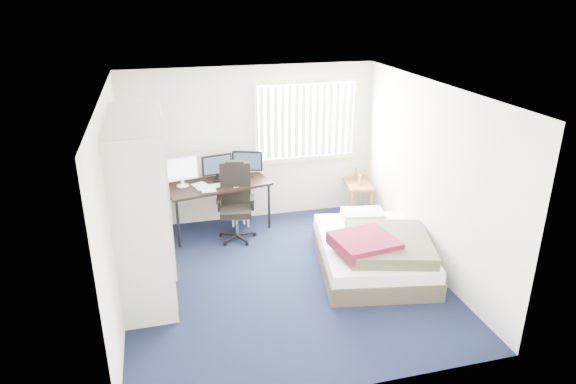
# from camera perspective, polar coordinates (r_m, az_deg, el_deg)

# --- Properties ---
(ground) EXTENTS (4.20, 4.20, 0.00)m
(ground) POSITION_cam_1_polar(r_m,az_deg,el_deg) (6.89, -0.47, -9.63)
(ground) COLOR black
(ground) RESTS_ON ground
(room_shell) EXTENTS (4.20, 4.20, 4.20)m
(room_shell) POSITION_cam_1_polar(r_m,az_deg,el_deg) (6.24, -0.52, 2.30)
(room_shell) COLOR silver
(room_shell) RESTS_ON ground
(window_assembly) EXTENTS (1.72, 0.09, 1.32)m
(window_assembly) POSITION_cam_1_polar(r_m,az_deg,el_deg) (8.33, 2.07, 7.91)
(window_assembly) COLOR white
(window_assembly) RESTS_ON ground
(closet) EXTENTS (0.64, 1.84, 2.22)m
(closet) POSITION_cam_1_polar(r_m,az_deg,el_deg) (6.38, -15.83, 0.38)
(closet) COLOR beige
(closet) RESTS_ON ground
(desk) EXTENTS (1.70, 1.06, 1.24)m
(desk) POSITION_cam_1_polar(r_m,az_deg,el_deg) (8.00, -7.92, 1.17)
(desk) COLOR black
(desk) RESTS_ON ground
(office_chair) EXTENTS (0.65, 0.65, 1.19)m
(office_chair) POSITION_cam_1_polar(r_m,az_deg,el_deg) (7.85, -5.78, -1.92)
(office_chair) COLOR black
(office_chair) RESTS_ON ground
(footstool) EXTENTS (0.33, 0.29, 0.22)m
(footstool) POSITION_cam_1_polar(r_m,az_deg,el_deg) (8.26, -5.29, -2.82)
(footstool) COLOR white
(footstool) RESTS_ON ground
(nightstand) EXTENTS (0.52, 0.86, 0.73)m
(nightstand) POSITION_cam_1_polar(r_m,az_deg,el_deg) (8.76, 7.67, 0.80)
(nightstand) COLOR brown
(nightstand) RESTS_ON ground
(bed) EXTENTS (1.73, 2.10, 0.63)m
(bed) POSITION_cam_1_polar(r_m,az_deg,el_deg) (7.10, 9.50, -6.44)
(bed) COLOR #41382F
(bed) RESTS_ON ground
(pine_box) EXTENTS (0.52, 0.46, 0.32)m
(pine_box) POSITION_cam_1_polar(r_m,az_deg,el_deg) (6.42, -14.55, -11.30)
(pine_box) COLOR #A07E50
(pine_box) RESTS_ON ground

